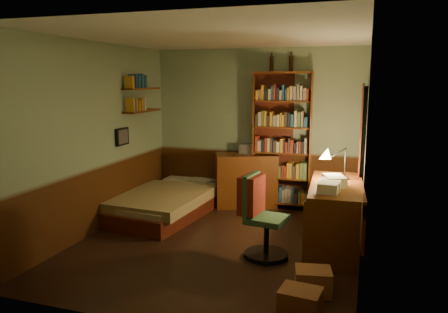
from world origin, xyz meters
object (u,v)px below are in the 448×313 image
(bed, at_px, (167,194))
(desk_lamp, at_px, (345,159))
(office_chair, at_px, (267,221))
(bookshelf, at_px, (281,141))
(cardboard_box_b, at_px, (313,281))
(cardboard_box_a, at_px, (300,304))
(mini_stereo, at_px, (248,148))
(desk, at_px, (335,216))
(dresser, at_px, (246,180))

(bed, height_order, desk_lamp, desk_lamp)
(desk_lamp, distance_m, office_chair, 1.38)
(bookshelf, height_order, cardboard_box_b, bookshelf)
(bookshelf, bearing_deg, cardboard_box_a, -83.93)
(bookshelf, bearing_deg, mini_stereo, 168.23)
(desk, xyz_separation_m, cardboard_box_b, (-0.11, -1.32, -0.28))
(office_chair, height_order, cardboard_box_b, office_chair)
(office_chair, relative_size, cardboard_box_b, 2.54)
(mini_stereo, distance_m, office_chair, 2.34)
(bookshelf, distance_m, desk_lamp, 1.59)
(office_chair, bearing_deg, desk_lamp, 56.46)
(desk_lamp, height_order, cardboard_box_b, desk_lamp)
(bookshelf, bearing_deg, desk, -64.64)
(dresser, height_order, mini_stereo, mini_stereo)
(desk, xyz_separation_m, desk_lamp, (0.07, 0.32, 0.67))
(mini_stereo, bearing_deg, cardboard_box_b, -68.37)
(dresser, bearing_deg, cardboard_box_b, -84.50)
(bed, bearing_deg, desk_lamp, 0.32)
(desk, bearing_deg, office_chair, -145.27)
(bookshelf, distance_m, cardboard_box_b, 3.12)
(desk, bearing_deg, bed, 163.08)
(office_chair, bearing_deg, cardboard_box_a, -56.18)
(office_chair, relative_size, cardboard_box_a, 2.50)
(mini_stereo, relative_size, office_chair, 0.31)
(bed, distance_m, desk_lamp, 2.81)
(bed, relative_size, mini_stereo, 7.60)
(dresser, bearing_deg, cardboard_box_a, -89.07)
(dresser, xyz_separation_m, desk_lamp, (1.62, -1.10, 0.64))
(dresser, relative_size, bookshelf, 0.45)
(desk, distance_m, cardboard_box_a, 1.84)
(bed, xyz_separation_m, cardboard_box_a, (2.45, -2.45, -0.18))
(desk, bearing_deg, mini_stereo, 131.64)
(dresser, xyz_separation_m, bookshelf, (0.57, 0.08, 0.67))
(bookshelf, bearing_deg, desk_lamp, -56.03)
(desk, relative_size, desk_lamp, 2.90)
(desk, bearing_deg, bookshelf, 119.68)
(desk_lamp, bearing_deg, cardboard_box_b, -73.77)
(bed, bearing_deg, cardboard_box_b, -31.02)
(mini_stereo, bearing_deg, bookshelf, -9.09)
(cardboard_box_a, relative_size, cardboard_box_b, 1.02)
(mini_stereo, height_order, cardboard_box_a, mini_stereo)
(mini_stereo, distance_m, desk, 2.26)
(desk, distance_m, desk_lamp, 0.75)
(bed, xyz_separation_m, office_chair, (1.87, -1.22, 0.13))
(desk, bearing_deg, desk_lamp, 73.98)
(bed, height_order, office_chair, office_chair)
(office_chair, distance_m, cardboard_box_a, 1.40)
(bed, xyz_separation_m, cardboard_box_b, (2.51, -1.94, -0.19))
(bed, height_order, cardboard_box_b, bed)
(desk_lamp, bearing_deg, cardboard_box_a, -73.72)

